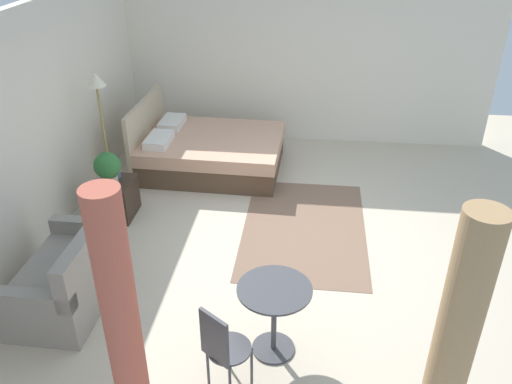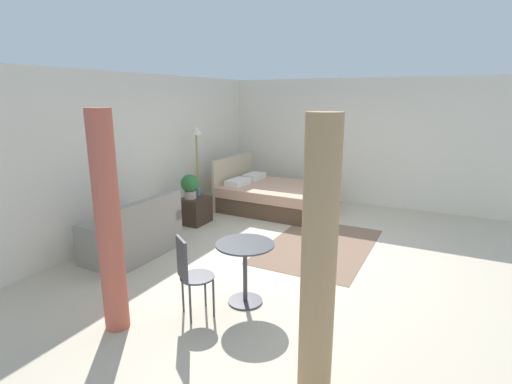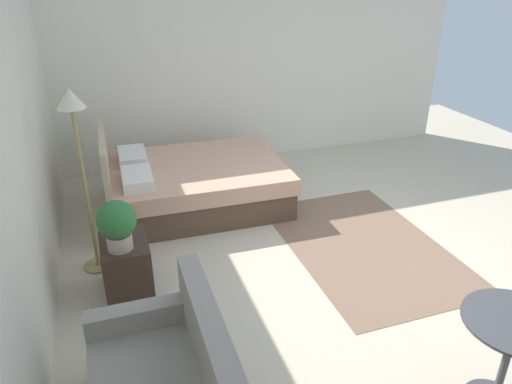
# 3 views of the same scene
# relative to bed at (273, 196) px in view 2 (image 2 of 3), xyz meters

# --- Properties ---
(ground_plane) EXTENTS (9.22, 8.98, 0.02)m
(ground_plane) POSITION_rel_bed_xyz_m (-1.74, -1.40, -0.30)
(ground_plane) COLOR beige
(wall_back) EXTENTS (9.22, 0.12, 2.67)m
(wall_back) POSITION_rel_bed_xyz_m (-1.74, 1.59, 1.05)
(wall_back) COLOR silver
(wall_back) RESTS_ON ground
(wall_right) EXTENTS (0.12, 5.98, 2.67)m
(wall_right) POSITION_rel_bed_xyz_m (1.37, -1.40, 1.05)
(wall_right) COLOR silver
(wall_right) RESTS_ON ground
(area_rug) EXTENTS (2.34, 1.52, 0.01)m
(area_rug) POSITION_rel_bed_xyz_m (-1.52, -1.51, -0.28)
(area_rug) COLOR #7F604C
(area_rug) RESTS_ON ground
(bed) EXTENTS (1.64, 2.11, 1.05)m
(bed) POSITION_rel_bed_xyz_m (0.00, 0.00, 0.00)
(bed) COLOR brown
(bed) RESTS_ON ground
(couch) EXTENTS (1.36, 0.81, 0.89)m
(couch) POSITION_rel_bed_xyz_m (-3.13, 0.80, 0.01)
(couch) COLOR gray
(couch) RESTS_ON ground
(nightstand) EXTENTS (0.53, 0.41, 0.49)m
(nightstand) POSITION_rel_bed_xyz_m (-1.47, 0.90, -0.04)
(nightstand) COLOR #38281E
(nightstand) RESTS_ON ground
(potted_plant) EXTENTS (0.33, 0.33, 0.45)m
(potted_plant) POSITION_rel_bed_xyz_m (-1.57, 0.93, 0.45)
(potted_plant) COLOR tan
(potted_plant) RESTS_ON nightstand
(vase) EXTENTS (0.11, 0.11, 0.19)m
(vase) POSITION_rel_bed_xyz_m (-1.35, 0.93, 0.30)
(vase) COLOR slate
(vase) RESTS_ON nightstand
(floor_lamp) EXTENTS (0.28, 0.28, 1.76)m
(floor_lamp) POSITION_rel_bed_xyz_m (-1.01, 1.16, 1.07)
(floor_lamp) COLOR #99844C
(floor_lamp) RESTS_ON ground
(balcony_table) EXTENTS (0.66, 0.66, 0.71)m
(balcony_table) POSITION_rel_bed_xyz_m (-3.57, -1.30, 0.21)
(balcony_table) COLOR #3F3F44
(balcony_table) RESTS_ON ground
(cafe_chair_near_window) EXTENTS (0.51, 0.51, 0.89)m
(cafe_chair_near_window) POSITION_rel_bed_xyz_m (-4.09, -0.93, 0.24)
(cafe_chair_near_window) COLOR #3F3F44
(cafe_chair_near_window) RESTS_ON ground
(curtain_left) EXTENTS (0.26, 0.26, 2.20)m
(curtain_left) POSITION_rel_bed_xyz_m (-4.60, -2.47, 0.81)
(curtain_left) COLOR tan
(curtain_left) RESTS_ON ground
(curtain_right) EXTENTS (0.24, 0.24, 2.20)m
(curtain_right) POSITION_rel_bed_xyz_m (-4.60, -0.37, 0.81)
(curtain_right) COLOR #C15B47
(curtain_right) RESTS_ON ground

